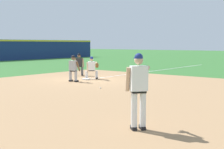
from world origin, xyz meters
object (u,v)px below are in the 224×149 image
object	(u,v)px
first_base_bag	(86,79)
umpire	(79,64)
pitcher	(139,86)
baseball	(100,88)
first_baseman	(92,67)
baserunner	(73,67)

from	to	relation	value
first_base_bag	umpire	distance (m)	2.59
pitcher	baseball	bearing A→B (deg)	48.43
baseball	first_baseman	bearing A→B (deg)	47.73
first_base_bag	baserunner	distance (m)	1.32
baseball	umpire	size ratio (longest dim) A/B	0.05
baseball	umpire	xyz separation A→B (m)	(3.64, 4.97, 0.76)
baseball	first_baseman	distance (m)	4.09
umpire	pitcher	bearing A→B (deg)	-129.08
pitcher	umpire	world-z (taller)	pitcher
first_baseman	pitcher	bearing A→B (deg)	-131.82
first_base_bag	first_baseman	xyz separation A→B (m)	(0.52, 0.02, 0.69)
baserunner	umpire	xyz separation A→B (m)	(2.54, 2.07, 0.00)
first_baseman	baserunner	world-z (taller)	baserunner
baserunner	umpire	distance (m)	3.28
first_baseman	umpire	size ratio (longest dim) A/B	0.92
pitcher	baserunner	distance (m)	9.97
first_baseman	umpire	xyz separation A→B (m)	(0.93, 1.98, 0.06)
pitcher	first_baseman	world-z (taller)	pitcher
baseball	pitcher	size ratio (longest dim) A/B	0.04
first_baseman	umpire	distance (m)	2.19
baseball	pitcher	world-z (taller)	pitcher
first_base_bag	baseball	bearing A→B (deg)	-126.49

